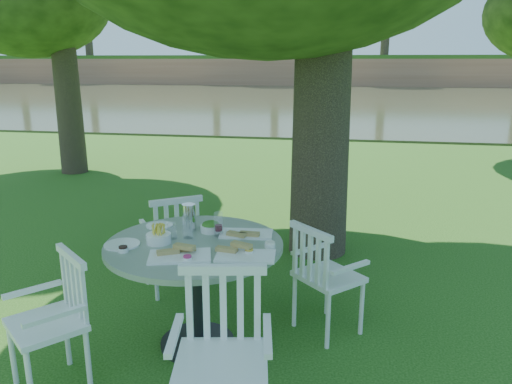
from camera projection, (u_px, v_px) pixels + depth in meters
ground at (252, 279)px, 4.98m from camera, size 140.00×140.00×0.00m
table at (195, 265)px, 3.67m from camera, size 1.29×1.29×0.84m
chair_ne at (320, 272)px, 3.86m from camera, size 0.63×0.63×0.91m
chair_nw at (174, 236)px, 4.57m from camera, size 0.65×0.64×0.94m
chair_sw at (59, 311)px, 3.25m from camera, size 0.63×0.62×0.91m
chair_se at (222, 342)px, 2.80m from camera, size 0.58×0.55×0.99m
tableware at (194, 235)px, 3.65m from camera, size 1.25×0.88×0.21m
river at (332, 100)px, 26.85m from camera, size 100.00×28.00×0.12m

